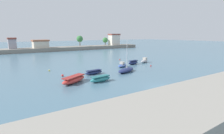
# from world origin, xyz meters

# --- Properties ---
(ground_plane) EXTENTS (400.00, 400.00, 0.00)m
(ground_plane) POSITION_xyz_m (0.00, 0.00, 0.00)
(ground_plane) COLOR slate
(seawall_embankment) EXTENTS (64.49, 7.96, 2.19)m
(seawall_embankment) POSITION_xyz_m (0.00, -7.73, 1.09)
(seawall_embankment) COLOR gray
(seawall_embankment) RESTS_ON ground
(moored_boat_0) EXTENTS (5.55, 4.13, 1.17)m
(moored_boat_0) POSITION_xyz_m (-10.27, 10.63, 0.56)
(moored_boat_0) COLOR #C63833
(moored_boat_0) RESTS_ON ground
(moored_boat_1) EXTENTS (4.26, 1.75, 1.00)m
(moored_boat_1) POSITION_xyz_m (-6.21, 8.78, 0.48)
(moored_boat_1) COLOR teal
(moored_boat_1) RESTS_ON ground
(moored_boat_2) EXTENTS (4.18, 1.66, 0.84)m
(moored_boat_2) POSITION_xyz_m (-4.45, 14.53, 0.40)
(moored_boat_2) COLOR navy
(moored_boat_2) RESTS_ON ground
(moored_boat_3) EXTENTS (5.90, 3.84, 6.97)m
(moored_boat_3) POSITION_xyz_m (2.27, 12.41, 0.46)
(moored_boat_3) COLOR navy
(moored_boat_3) RESTS_ON ground
(moored_boat_4) EXTENTS (3.82, 2.86, 1.31)m
(moored_boat_4) POSITION_xyz_m (5.20, 17.67, 0.46)
(moored_boat_4) COLOR #3856A8
(moored_boat_4) RESTS_ON ground
(moored_boat_5) EXTENTS (3.79, 1.83, 1.09)m
(moored_boat_5) POSITION_xyz_m (9.96, 19.13, 0.53)
(moored_boat_5) COLOR navy
(moored_boat_5) RESTS_ON ground
(moored_boat_6) EXTENTS (3.64, 2.46, 1.44)m
(moored_boat_6) POSITION_xyz_m (14.70, 19.73, 0.53)
(moored_boat_6) COLOR #9E9EA3
(moored_boat_6) RESTS_ON ground
(mooring_buoy_0) EXTENTS (0.34, 0.34, 0.34)m
(mooring_buoy_0) POSITION_xyz_m (11.72, 14.34, 0.17)
(mooring_buoy_0) COLOR red
(mooring_buoy_0) RESTS_ON ground
(mooring_buoy_1) EXTENTS (0.33, 0.33, 0.33)m
(mooring_buoy_1) POSITION_xyz_m (-11.27, 22.57, 0.16)
(mooring_buoy_1) COLOR yellow
(mooring_buoy_1) RESTS_ON ground
(mooring_buoy_2) EXTENTS (0.44, 0.44, 0.44)m
(mooring_buoy_2) POSITION_xyz_m (-10.41, 16.09, 0.22)
(mooring_buoy_2) COLOR red
(mooring_buoy_2) RESTS_ON ground
(mooring_buoy_3) EXTENTS (0.35, 0.35, 0.35)m
(mooring_buoy_3) POSITION_xyz_m (11.68, 27.60, 0.17)
(mooring_buoy_3) COLOR red
(mooring_buoy_3) RESTS_ON ground
(distant_shoreline) EXTENTS (104.73, 9.13, 8.33)m
(distant_shoreline) POSITION_xyz_m (5.09, 71.15, 1.79)
(distant_shoreline) COLOR gray
(distant_shoreline) RESTS_ON ground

